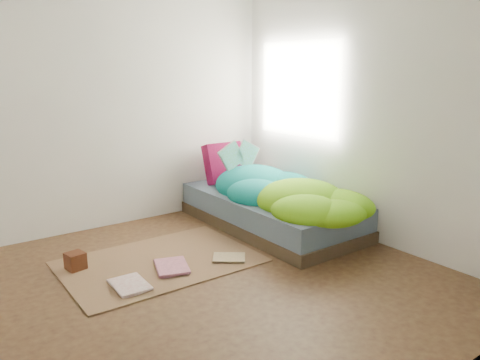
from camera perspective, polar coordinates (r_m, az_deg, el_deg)
name	(u,v)px	position (r m, az deg, el deg)	size (l,w,h in m)	color
ground	(209,281)	(3.75, -3.80, -12.15)	(3.50, 3.50, 0.00)	#3A2016
room_walls	(206,67)	(3.40, -4.11, 13.54)	(3.54, 3.54, 2.62)	silver
bed	(271,211)	(4.90, 3.75, -3.77)	(1.00, 2.00, 0.34)	#3A3120
duvet	(285,183)	(4.65, 5.54, -0.39)	(0.96, 1.84, 0.34)	#066367
rug	(160,262)	(4.12, -9.75, -9.78)	(1.60, 1.10, 0.01)	brown
pillow_floral	(252,176)	(5.44, 1.43, 0.49)	(0.53, 0.33, 0.12)	beige
pillow_magenta	(224,163)	(5.34, -1.93, 2.09)	(0.45, 0.14, 0.45)	#460421
open_book	(240,146)	(5.03, -0.05, 4.15)	(0.41, 0.09, 0.25)	#2D8B2D
wooden_box	(75,261)	(4.12, -19.43, -9.28)	(0.14, 0.14, 0.14)	#3E1B0E
floor_book_a	(114,289)	(3.68, -15.10, -12.73)	(0.24, 0.33, 0.03)	white
floor_book_b	(156,269)	(3.93, -10.19, -10.62)	(0.26, 0.34, 0.03)	#D37A8F
floor_book_c	(229,262)	(4.01, -1.40, -10.01)	(0.20, 0.28, 0.02)	tan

